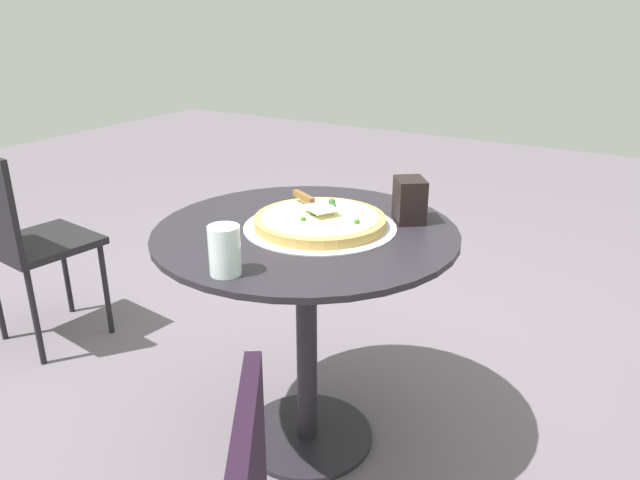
{
  "coord_description": "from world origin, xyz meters",
  "views": [
    {
      "loc": [
        1.42,
        0.9,
        1.37
      ],
      "look_at": [
        -0.03,
        0.03,
        0.71
      ],
      "focal_mm": 34.11,
      "sensor_mm": 36.0,
      "label": 1
    }
  ],
  "objects_px": {
    "drinking_cup": "(223,250)",
    "patio_chair_far": "(23,234)",
    "napkin_dispenser": "(410,200)",
    "pizza_server": "(311,202)",
    "patio_table": "(306,285)",
    "pizza_on_tray": "(320,222)"
  },
  "relations": [
    {
      "from": "pizza_server",
      "to": "patio_chair_far",
      "type": "distance_m",
      "value": 1.33
    },
    {
      "from": "napkin_dispenser",
      "to": "drinking_cup",
      "type": "bearing_deg",
      "value": -58.87
    },
    {
      "from": "pizza_on_tray",
      "to": "pizza_server",
      "type": "relative_size",
      "value": 2.19
    },
    {
      "from": "pizza_on_tray",
      "to": "pizza_server",
      "type": "distance_m",
      "value": 0.08
    },
    {
      "from": "pizza_server",
      "to": "patio_chair_far",
      "type": "bearing_deg",
      "value": -83.91
    },
    {
      "from": "patio_table",
      "to": "drinking_cup",
      "type": "xyz_separation_m",
      "value": [
        0.37,
        -0.0,
        0.24
      ]
    },
    {
      "from": "pizza_on_tray",
      "to": "pizza_server",
      "type": "xyz_separation_m",
      "value": [
        -0.04,
        -0.05,
        0.04
      ]
    },
    {
      "from": "pizza_on_tray",
      "to": "drinking_cup",
      "type": "xyz_separation_m",
      "value": [
        0.4,
        -0.03,
        0.04
      ]
    },
    {
      "from": "napkin_dispenser",
      "to": "patio_chair_far",
      "type": "bearing_deg",
      "value": -116.67
    },
    {
      "from": "pizza_on_tray",
      "to": "napkin_dispenser",
      "type": "height_order",
      "value": "napkin_dispenser"
    },
    {
      "from": "pizza_server",
      "to": "patio_chair_far",
      "type": "relative_size",
      "value": 0.24
    },
    {
      "from": "patio_table",
      "to": "pizza_on_tray",
      "type": "bearing_deg",
      "value": 139.77
    },
    {
      "from": "napkin_dispenser",
      "to": "pizza_server",
      "type": "bearing_deg",
      "value": -97.48
    },
    {
      "from": "pizza_on_tray",
      "to": "patio_table",
      "type": "bearing_deg",
      "value": -40.23
    },
    {
      "from": "patio_table",
      "to": "pizza_server",
      "type": "bearing_deg",
      "value": -161.0
    },
    {
      "from": "drinking_cup",
      "to": "patio_chair_far",
      "type": "distance_m",
      "value": 1.38
    },
    {
      "from": "drinking_cup",
      "to": "napkin_dispenser",
      "type": "bearing_deg",
      "value": 158.2
    },
    {
      "from": "patio_table",
      "to": "drinking_cup",
      "type": "relative_size",
      "value": 7.28
    },
    {
      "from": "napkin_dispenser",
      "to": "patio_chair_far",
      "type": "relative_size",
      "value": 0.16
    },
    {
      "from": "pizza_server",
      "to": "napkin_dispenser",
      "type": "distance_m",
      "value": 0.3
    },
    {
      "from": "drinking_cup",
      "to": "patio_table",
      "type": "bearing_deg",
      "value": 179.37
    },
    {
      "from": "pizza_server",
      "to": "napkin_dispenser",
      "type": "bearing_deg",
      "value": 119.58
    }
  ]
}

